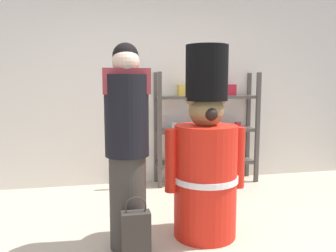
{
  "coord_description": "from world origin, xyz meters",
  "views": [
    {
      "loc": [
        -0.55,
        -2.4,
        1.35
      ],
      "look_at": [
        0.02,
        0.34,
        1.0
      ],
      "focal_mm": 36.24,
      "sensor_mm": 36.0,
      "label": 1
    }
  ],
  "objects": [
    {
      "name": "merchandise_shelf",
      "position": [
        0.9,
        1.98,
        0.78
      ],
      "size": [
        1.4,
        0.35,
        1.5
      ],
      "color": "#4C4742",
      "rests_on": "ground_plane"
    },
    {
      "name": "back_wall",
      "position": [
        0.0,
        2.2,
        1.3
      ],
      "size": [
        6.4,
        0.12,
        2.6
      ],
      "primitive_type": "cube",
      "color": "silver",
      "rests_on": "ground_plane"
    },
    {
      "name": "teddy_bear_guard",
      "position": [
        0.37,
        0.38,
        0.69
      ],
      "size": [
        0.73,
        0.57,
        1.67
      ],
      "color": "red",
      "rests_on": "ground_plane"
    },
    {
      "name": "person_shopper",
      "position": [
        -0.32,
        0.29,
        0.86
      ],
      "size": [
        0.37,
        0.35,
        1.67
      ],
      "color": "#38332D",
      "rests_on": "ground_plane"
    },
    {
      "name": "shopping_bag",
      "position": [
        -0.28,
        0.06,
        0.2
      ],
      "size": [
        0.22,
        0.11,
        0.51
      ],
      "color": "#332D28",
      "rests_on": "ground_plane"
    }
  ]
}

